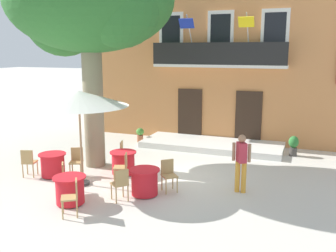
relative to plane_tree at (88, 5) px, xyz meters
name	(u,v)px	position (x,y,z in m)	size (l,w,h in m)	color
ground_plane	(171,175)	(2.94, -0.14, -5.43)	(120.00, 120.00, 0.00)	beige
building_facade	(230,55)	(3.32, 6.85, -1.68)	(13.00, 5.09, 7.50)	#CC844C
entrance_step_platform	(212,145)	(3.32, 3.77, -5.31)	(5.75, 2.18, 0.25)	silver
plane_tree	(88,5)	(0.00, 0.00, 0.00)	(5.75, 5.05, 7.27)	#7F755B
cafe_table_near_tree	(145,182)	(2.85, -1.99, -5.04)	(0.86, 0.86, 0.76)	red
cafe_chair_near_tree_0	(169,173)	(3.36, -1.43, -4.90)	(0.56, 0.56, 0.91)	tan
cafe_chair_near_tree_1	(120,182)	(2.43, -2.61, -4.90)	(0.56, 0.56, 0.91)	tan
cafe_table_middle	(123,163)	(1.45, -0.57, -5.04)	(0.86, 0.86, 0.76)	red
cafe_chair_middle_0	(123,166)	(1.79, -1.25, -4.90)	(0.51, 0.51, 0.91)	tan
cafe_chair_middle_1	(125,152)	(1.15, 0.12, -4.90)	(0.50, 0.50, 0.91)	tan
cafe_table_front	(53,165)	(-0.56, -1.58, -5.04)	(0.86, 0.86, 0.76)	red
cafe_chair_front_0	(29,161)	(-1.25, -1.88, -4.90)	(0.50, 0.50, 0.91)	tan
cafe_chair_front_1	(77,160)	(0.11, -1.22, -4.90)	(0.52, 0.52, 0.91)	tan
cafe_table_far_side	(70,190)	(1.27, -3.25, -5.04)	(0.86, 0.86, 0.76)	red
cafe_chair_far_side_0	(67,176)	(0.78, -2.68, -4.90)	(0.56, 0.56, 0.91)	tan
cafe_chair_far_side_1	(72,195)	(1.75, -3.83, -4.90)	(0.56, 0.56, 0.91)	tan
cafe_umbrella	(79,99)	(0.74, -1.87, -2.82)	(2.90, 2.90, 2.85)	#997A56
ground_planter_left	(140,134)	(0.10, 3.65, -5.08)	(0.34, 0.34, 0.62)	#995638
ground_planter_right	(293,145)	(6.54, 3.70, -5.00)	(0.37, 0.37, 0.78)	#47423D
pedestrian_near_entrance	(241,160)	(5.32, -0.81, -4.47)	(0.53, 0.40, 1.69)	gold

